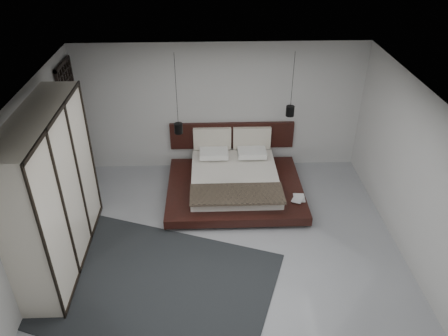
{
  "coord_description": "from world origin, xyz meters",
  "views": [
    {
      "loc": [
        -0.24,
        -5.51,
        5.19
      ],
      "look_at": [
        0.0,
        1.2,
        1.02
      ],
      "focal_mm": 35.0,
      "sensor_mm": 36.0,
      "label": 1
    }
  ],
  "objects_px": {
    "bed": "(234,180)",
    "pendant_left": "(178,128)",
    "lattice_screen": "(74,126)",
    "pendant_right": "(290,111)",
    "rug": "(152,286)",
    "wardrobe": "(52,193)"
  },
  "relations": [
    {
      "from": "bed",
      "to": "pendant_left",
      "type": "height_order",
      "value": "pendant_left"
    },
    {
      "from": "lattice_screen",
      "to": "bed",
      "type": "distance_m",
      "value": 3.39
    },
    {
      "from": "pendant_right",
      "to": "bed",
      "type": "bearing_deg",
      "value": -159.38
    },
    {
      "from": "bed",
      "to": "rug",
      "type": "bearing_deg",
      "value": -119.46
    },
    {
      "from": "lattice_screen",
      "to": "wardrobe",
      "type": "height_order",
      "value": "wardrobe"
    },
    {
      "from": "rug",
      "to": "pendant_right",
      "type": "bearing_deg",
      "value": 49.36
    },
    {
      "from": "pendant_left",
      "to": "lattice_screen",
      "type": "bearing_deg",
      "value": 176.64
    },
    {
      "from": "lattice_screen",
      "to": "rug",
      "type": "distance_m",
      "value": 3.78
    },
    {
      "from": "bed",
      "to": "pendant_right",
      "type": "distance_m",
      "value": 1.78
    },
    {
      "from": "bed",
      "to": "wardrobe",
      "type": "distance_m",
      "value": 3.6
    },
    {
      "from": "pendant_left",
      "to": "pendant_right",
      "type": "relative_size",
      "value": 1.27
    },
    {
      "from": "bed",
      "to": "pendant_left",
      "type": "xyz_separation_m",
      "value": [
        -1.11,
        0.42,
        1.0
      ]
    },
    {
      "from": "bed",
      "to": "rug",
      "type": "distance_m",
      "value": 2.95
    },
    {
      "from": "wardrobe",
      "to": "rug",
      "type": "xyz_separation_m",
      "value": [
        1.5,
        -0.75,
        -1.3
      ]
    },
    {
      "from": "pendant_right",
      "to": "wardrobe",
      "type": "bearing_deg",
      "value": -151.26
    },
    {
      "from": "pendant_left",
      "to": "rug",
      "type": "distance_m",
      "value": 3.25
    },
    {
      "from": "wardrobe",
      "to": "rug",
      "type": "relative_size",
      "value": 0.72
    },
    {
      "from": "bed",
      "to": "wardrobe",
      "type": "xyz_separation_m",
      "value": [
        -2.94,
        -1.8,
        1.03
      ]
    },
    {
      "from": "pendant_left",
      "to": "rug",
      "type": "relative_size",
      "value": 0.44
    },
    {
      "from": "pendant_right",
      "to": "wardrobe",
      "type": "distance_m",
      "value": 4.63
    },
    {
      "from": "lattice_screen",
      "to": "pendant_left",
      "type": "height_order",
      "value": "pendant_left"
    },
    {
      "from": "bed",
      "to": "wardrobe",
      "type": "height_order",
      "value": "wardrobe"
    }
  ]
}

